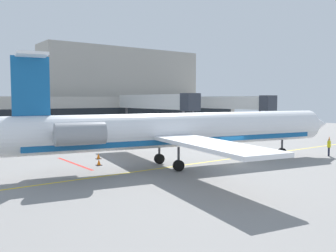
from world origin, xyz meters
The scene contains 12 objects.
ground centered at (0.00, 0.00, -0.05)m, with size 120.00×120.00×0.11m.
terminal_building centered at (10.99, 46.81, 6.19)m, with size 68.75×12.76×16.56m.
jet_bridge_west centered at (11.26, 28.51, 5.27)m, with size 2.40×21.49×6.66m.
jet_bridge_east centered at (27.80, 27.97, 5.03)m, with size 2.40×22.55×6.41m.
regional_jet centered at (-4.44, 2.26, 3.13)m, with size 35.05×25.94×8.93m.
baggage_tug centered at (-8.25, 23.94, 1.02)m, with size 3.85×4.35×2.26m.
pushback_tractor centered at (14.18, 15.44, 0.97)m, with size 3.36×3.20×2.18m.
belt_loader centered at (-1.47, 21.67, 0.97)m, with size 3.99×2.13×2.13m.
marshaller centered at (11.46, -2.31, 1.00)m, with size 0.75×0.51×1.96m.
safety_cone_alpha centered at (8.07, 2.69, 0.25)m, with size 0.47×0.47×0.55m.
safety_cone_bravo centered at (-8.22, 9.95, 0.25)m, with size 0.47×0.47×0.55m.
safety_cone_charlie centered at (-9.71, 6.74, 0.25)m, with size 0.47×0.47×0.55m.
Camera 1 is at (-23.60, -22.49, 5.83)m, focal length 39.26 mm.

